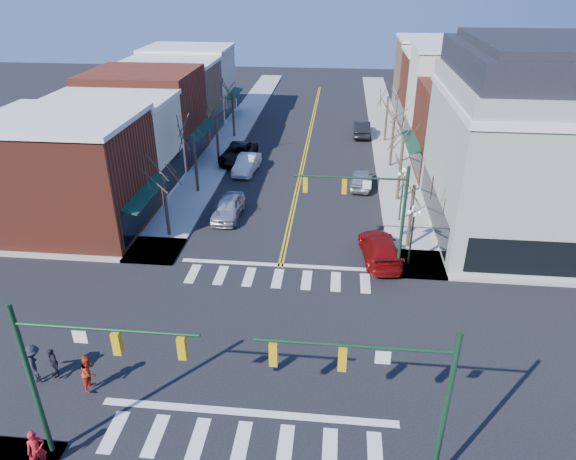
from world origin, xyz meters
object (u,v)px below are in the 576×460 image
(victorian_corner, at_px, (534,142))
(pedestrian_dark_a, at_px, (53,362))
(car_left_near, at_px, (228,207))
(car_left_mid, at_px, (247,164))
(lamppost_midblock, at_px, (403,186))
(car_right_mid, at_px, (361,179))
(car_right_far, at_px, (362,129))
(car_left_far, at_px, (238,153))
(pedestrian_dark_b, at_px, (34,363))
(lamppost_corner, at_px, (413,225))
(pedestrian_red_b, at_px, (89,372))
(pedestrian_red_a, at_px, (37,450))
(car_right_near, at_px, (380,248))

(victorian_corner, height_order, pedestrian_dark_a, victorian_corner)
(car_left_near, distance_m, car_left_mid, 9.76)
(lamppost_midblock, bearing_deg, car_right_mid, 112.07)
(car_left_mid, relative_size, car_right_far, 0.94)
(lamppost_midblock, height_order, car_left_near, lamppost_midblock)
(car_left_mid, distance_m, car_left_far, 3.10)
(car_left_far, relative_size, car_right_mid, 1.34)
(pedestrian_dark_a, bearing_deg, pedestrian_dark_b, -110.40)
(lamppost_corner, bearing_deg, car_right_mid, 101.58)
(pedestrian_red_b, bearing_deg, lamppost_midblock, -41.28)
(lamppost_midblock, height_order, pedestrian_dark_a, lamppost_midblock)
(pedestrian_red_a, height_order, pedestrian_red_b, pedestrian_red_a)
(car_left_far, height_order, pedestrian_red_a, pedestrian_red_a)
(car_left_far, bearing_deg, victorian_corner, -24.56)
(car_left_far, distance_m, pedestrian_dark_b, 30.99)
(lamppost_midblock, xyz_separation_m, car_left_mid, (-13.27, 9.22, -2.16))
(car_right_near, height_order, pedestrian_dark_a, pedestrian_dark_a)
(lamppost_corner, height_order, car_right_mid, lamppost_corner)
(car_left_far, distance_m, car_right_far, 15.77)
(lamppost_corner, bearing_deg, pedestrian_dark_a, -145.83)
(victorian_corner, height_order, car_right_near, victorian_corner)
(car_left_mid, bearing_deg, car_right_mid, -8.41)
(car_right_far, height_order, pedestrian_dark_a, pedestrian_dark_a)
(car_left_far, distance_m, car_right_near, 21.92)
(lamppost_midblock, relative_size, pedestrian_red_a, 2.41)
(car_left_mid, bearing_deg, lamppost_corner, -44.54)
(lamppost_corner, xyz_separation_m, pedestrian_red_a, (-15.62, -16.68, -1.91))
(pedestrian_red_a, bearing_deg, car_right_mid, 29.49)
(car_right_near, bearing_deg, lamppost_corner, 151.48)
(lamppost_corner, distance_m, pedestrian_dark_b, 22.03)
(pedestrian_red_a, bearing_deg, car_right_far, 36.43)
(pedestrian_dark_a, bearing_deg, car_left_mid, 122.23)
(car_right_mid, distance_m, pedestrian_dark_a, 29.10)
(pedestrian_dark_b, bearing_deg, pedestrian_dark_a, -96.79)
(lamppost_corner, distance_m, pedestrian_dark_a, 21.28)
(car_left_near, height_order, pedestrian_red_a, pedestrian_red_a)
(car_right_near, xyz_separation_m, pedestrian_dark_a, (-15.73, -12.62, 0.12))
(car_left_near, distance_m, car_right_mid, 12.56)
(car_right_mid, xyz_separation_m, pedestrian_dark_b, (-15.51, -25.41, 0.34))
(car_left_near, xyz_separation_m, pedestrian_dark_b, (-5.20, -18.23, 0.29))
(car_right_mid, height_order, car_right_far, car_right_far)
(lamppost_midblock, bearing_deg, car_left_near, -177.65)
(pedestrian_dark_a, bearing_deg, pedestrian_red_b, 25.17)
(car_left_mid, bearing_deg, car_right_far, 54.28)
(car_right_far, xyz_separation_m, pedestrian_red_a, (-13.35, -45.04, 0.20))
(victorian_corner, height_order, car_right_mid, victorian_corner)
(victorian_corner, bearing_deg, car_right_near, -152.42)
(pedestrian_red_a, relative_size, pedestrian_red_b, 1.01)
(lamppost_corner, relative_size, car_left_far, 0.70)
(car_right_far, bearing_deg, victorian_corner, 115.69)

